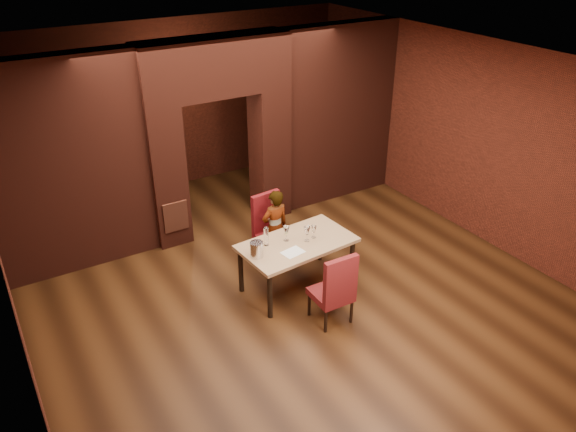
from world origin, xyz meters
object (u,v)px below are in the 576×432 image
person_seated (275,227)px  wine_glass_c (314,232)px  potted_plant (299,233)px  dining_table (297,264)px  chair_near (331,286)px  water_bottle (266,236)px  wine_glass_a (286,234)px  chair_far (274,229)px  wine_glass_b (307,234)px  wine_bucket (257,249)px

person_seated → wine_glass_c: bearing=102.6°
wine_glass_c → potted_plant: 1.29m
dining_table → chair_near: (-0.02, -0.87, 0.16)m
water_bottle → chair_near: bearing=-69.0°
potted_plant → water_bottle: bearing=-141.4°
wine_glass_a → potted_plant: (0.78, 0.90, -0.67)m
chair_far → wine_glass_b: size_ratio=4.81×
dining_table → chair_far: chair_far is taller
dining_table → water_bottle: 0.68m
chair_near → wine_glass_a: 1.04m
chair_far → person_seated: person_seated is taller
dining_table → wine_glass_c: (0.27, -0.01, 0.47)m
chair_far → wine_glass_a: chair_far is taller
wine_bucket → dining_table: bearing=3.2°
chair_far → potted_plant: (0.60, 0.23, -0.35)m
potted_plant → wine_glass_b: bearing=-116.8°
chair_near → potted_plant: size_ratio=2.86×
water_bottle → dining_table: bearing=-20.7°
wine_glass_c → water_bottle: water_bottle is taller
dining_table → water_bottle: water_bottle is taller
chair_near → water_bottle: (-0.39, 1.02, 0.36)m
wine_glass_c → wine_glass_b: bearing=-168.9°
wine_bucket → water_bottle: 0.32m
wine_glass_b → potted_plant: size_ratio=0.60×
chair_near → wine_glass_b: 0.90m
dining_table → wine_glass_a: wine_glass_a is taller
wine_glass_a → potted_plant: size_ratio=0.59×
wine_glass_a → wine_glass_c: (0.38, -0.13, -0.02)m
wine_glass_b → dining_table: bearing=163.9°
wine_glass_c → wine_bucket: bearing=-178.5°
wine_glass_b → water_bottle: water_bottle is taller
wine_glass_b → water_bottle: bearing=160.4°
person_seated → wine_glass_a: 0.68m
person_seated → potted_plant: (0.62, 0.29, -0.43)m
wine_glass_c → wine_bucket: wine_bucket is taller
wine_glass_a → potted_plant: wine_glass_a is taller
wine_bucket → water_bottle: (0.25, 0.19, 0.03)m
wine_glass_b → potted_plant: bearing=63.2°
chair_far → wine_glass_a: 0.77m
dining_table → wine_glass_a: 0.51m
dining_table → wine_glass_b: 0.51m
wine_glass_c → wine_bucket: 0.93m
chair_far → wine_bucket: bearing=-137.6°
person_seated → wine_glass_b: bearing=92.6°
water_bottle → wine_glass_b: bearing=-19.6°
chair_far → person_seated: 0.10m
chair_far → person_seated: (-0.02, -0.07, 0.08)m
wine_glass_c → chair_near: bearing=-108.5°
dining_table → wine_bucket: 0.82m
wine_glass_a → wine_glass_b: size_ratio=0.98×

